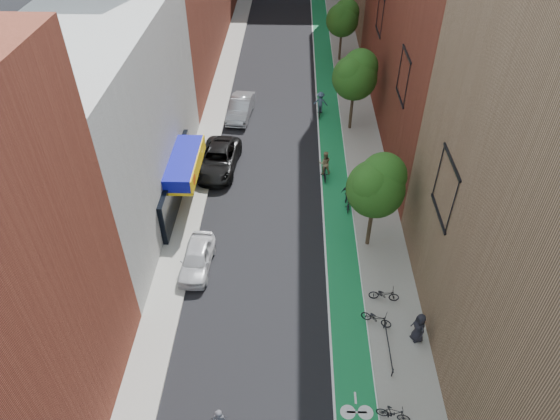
# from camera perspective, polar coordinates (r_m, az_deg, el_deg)

# --- Properties ---
(ground) EXTENTS (160.00, 160.00, 0.00)m
(ground) POSITION_cam_1_polar(r_m,az_deg,el_deg) (24.90, -1.21, -19.86)
(ground) COLOR black
(ground) RESTS_ON ground
(bike_lane) EXTENTS (2.00, 68.00, 0.01)m
(bike_lane) POSITION_cam_1_polar(r_m,az_deg,el_deg) (44.25, 5.63, 10.54)
(bike_lane) COLOR #157942
(bike_lane) RESTS_ON ground
(sidewalk_left) EXTENTS (2.00, 68.00, 0.15)m
(sidewalk_left) POSITION_cam_1_polar(r_m,az_deg,el_deg) (44.64, -7.50, 10.76)
(sidewalk_left) COLOR gray
(sidewalk_left) RESTS_ON ground
(sidewalk_right) EXTENTS (3.00, 68.00, 0.15)m
(sidewalk_right) POSITION_cam_1_polar(r_m,az_deg,el_deg) (44.47, 8.91, 10.49)
(sidewalk_right) COLOR gray
(sidewalk_right) RESTS_ON ground
(building_left_white) EXTENTS (8.00, 20.00, 12.00)m
(building_left_white) POSITION_cam_1_polar(r_m,az_deg,el_deg) (32.96, -19.91, 9.28)
(building_left_white) COLOR silver
(building_left_white) RESTS_ON ground
(tree_near) EXTENTS (3.40, 3.36, 6.42)m
(tree_near) POSITION_cam_1_polar(r_m,az_deg,el_deg) (28.57, 11.00, 2.85)
(tree_near) COLOR #332619
(tree_near) RESTS_ON ground
(tree_mid) EXTENTS (3.55, 3.53, 6.74)m
(tree_mid) POSITION_cam_1_polar(r_m,az_deg,el_deg) (40.46, 8.62, 15.11)
(tree_mid) COLOR #332619
(tree_mid) RESTS_ON ground
(tree_far) EXTENTS (3.30, 3.25, 6.21)m
(tree_far) POSITION_cam_1_polar(r_m,az_deg,el_deg) (53.58, 7.20, 21.00)
(tree_far) COLOR #332619
(tree_far) RESTS_ON ground
(parked_car_white) EXTENTS (1.86, 4.26, 1.43)m
(parked_car_white) POSITION_cam_1_polar(r_m,az_deg,el_deg) (29.61, -9.49, -5.46)
(parked_car_white) COLOR silver
(parked_car_white) RESTS_ON ground
(parked_car_black) EXTENTS (3.15, 6.08, 1.64)m
(parked_car_black) POSITION_cam_1_polar(r_m,az_deg,el_deg) (37.26, -7.07, 5.75)
(parked_car_black) COLOR black
(parked_car_black) RESTS_ON ground
(parked_car_silver) EXTENTS (2.23, 5.16, 1.65)m
(parked_car_silver) POSITION_cam_1_polar(r_m,az_deg,el_deg) (43.90, -4.52, 11.57)
(parked_car_silver) COLOR #969A9E
(parked_car_silver) RESTS_ON ground
(cyclist_lane_near) EXTENTS (0.93, 1.89, 2.15)m
(cyclist_lane_near) POSITION_cam_1_polar(r_m,az_deg,el_deg) (36.15, 5.11, 4.90)
(cyclist_lane_near) COLOR black
(cyclist_lane_near) RESTS_ON ground
(cyclist_lane_mid) EXTENTS (1.04, 1.67, 2.07)m
(cyclist_lane_mid) POSITION_cam_1_polar(r_m,az_deg,el_deg) (33.64, 7.84, 1.40)
(cyclist_lane_mid) COLOR black
(cyclist_lane_mid) RESTS_ON ground
(cyclist_lane_far) EXTENTS (1.25, 1.76, 2.16)m
(cyclist_lane_far) POSITION_cam_1_polar(r_m,az_deg,el_deg) (44.02, 4.63, 11.87)
(cyclist_lane_far) COLOR black
(cyclist_lane_far) RESTS_ON ground
(parked_bike_near) EXTENTS (1.74, 1.22, 0.87)m
(parked_bike_near) POSITION_cam_1_polar(r_m,az_deg,el_deg) (26.99, 10.96, -12.01)
(parked_bike_near) COLOR black
(parked_bike_near) RESTS_ON sidewalk_right
(parked_bike_mid) EXTENTS (1.57, 0.82, 0.91)m
(parked_bike_mid) POSITION_cam_1_polar(r_m,az_deg,el_deg) (24.16, 12.83, -21.73)
(parked_bike_mid) COLOR black
(parked_bike_mid) RESTS_ON sidewalk_right
(parked_bike_far) EXTENTS (1.71, 0.77, 0.87)m
(parked_bike_far) POSITION_cam_1_polar(r_m,az_deg,el_deg) (28.11, 11.81, -9.40)
(parked_bike_far) COLOR black
(parked_bike_far) RESTS_ON sidewalk_right
(pedestrian) EXTENTS (0.88, 1.05, 1.83)m
(pedestrian) POSITION_cam_1_polar(r_m,az_deg,el_deg) (26.47, 15.58, -12.81)
(pedestrian) COLOR black
(pedestrian) RESTS_ON sidewalk_right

